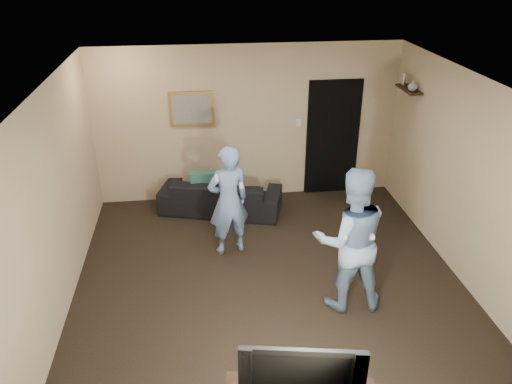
{
  "coord_description": "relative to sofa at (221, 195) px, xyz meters",
  "views": [
    {
      "loc": [
        -0.83,
        -5.31,
        3.99
      ],
      "look_at": [
        -0.14,
        0.3,
        1.15
      ],
      "focal_mm": 35.0,
      "sensor_mm": 36.0,
      "label": 1
    }
  ],
  "objects": [
    {
      "name": "wall_right",
      "position": [
        3.01,
        -1.97,
        1.02
      ],
      "size": [
        0.04,
        5.0,
        2.6
      ],
      "primitive_type": "cube",
      "color": "tan",
      "rests_on": "ground"
    },
    {
      "name": "shelf_vase",
      "position": [
        2.9,
        -0.28,
        1.79
      ],
      "size": [
        0.17,
        0.17,
        0.14
      ],
      "primitive_type": "imported",
      "rotation": [
        0.0,
        0.0,
        -0.24
      ],
      "color": "silver",
      "rests_on": "wall_shelf"
    },
    {
      "name": "wall_front",
      "position": [
        0.51,
        -4.47,
        1.02
      ],
      "size": [
        5.0,
        0.04,
        2.6
      ],
      "primitive_type": "cube",
      "color": "tan",
      "rests_on": "ground"
    },
    {
      "name": "painting_frame",
      "position": [
        -0.39,
        0.5,
        1.32
      ],
      "size": [
        0.72,
        0.05,
        0.57
      ],
      "primitive_type": "cube",
      "color": "olive",
      "rests_on": "wall_back"
    },
    {
      "name": "throw_pillow",
      "position": [
        -0.25,
        0.0,
        0.2
      ],
      "size": [
        0.44,
        0.14,
        0.44
      ],
      "primitive_type": "cube",
      "rotation": [
        0.0,
        0.0,
        0.0
      ],
      "color": "#1C554D",
      "rests_on": "sofa"
    },
    {
      "name": "wall_left",
      "position": [
        -1.99,
        -1.97,
        1.02
      ],
      "size": [
        0.04,
        5.0,
        2.6
      ],
      "primitive_type": "cube",
      "color": "tan",
      "rests_on": "ground"
    },
    {
      "name": "shelf_figurine",
      "position": [
        2.9,
        0.05,
        1.81
      ],
      "size": [
        0.06,
        0.06,
        0.18
      ],
      "primitive_type": "cylinder",
      "color": "#B9B9BD",
      "rests_on": "wall_shelf"
    },
    {
      "name": "wii_player_left",
      "position": [
        0.05,
        -1.21,
        0.52
      ],
      "size": [
        0.67,
        0.56,
        1.6
      ],
      "color": "#6E8DBF",
      "rests_on": "ground"
    },
    {
      "name": "wall_shelf",
      "position": [
        2.9,
        -0.17,
        1.71
      ],
      "size": [
        0.2,
        0.6,
        0.03
      ],
      "primitive_type": "cube",
      "color": "black",
      "rests_on": "wall_right"
    },
    {
      "name": "light_switch",
      "position": [
        1.36,
        0.5,
        1.02
      ],
      "size": [
        0.08,
        0.02,
        0.12
      ],
      "primitive_type": "cube",
      "color": "silver",
      "rests_on": "wall_back"
    },
    {
      "name": "doorway",
      "position": [
        1.96,
        0.5,
        0.72
      ],
      "size": [
        0.9,
        0.06,
        2.0
      ],
      "primitive_type": "cube",
      "color": "black",
      "rests_on": "ground"
    },
    {
      "name": "ground",
      "position": [
        0.51,
        -1.97,
        -0.28
      ],
      "size": [
        5.0,
        5.0,
        0.0
      ],
      "primitive_type": "plane",
      "color": "black",
      "rests_on": "ground"
    },
    {
      "name": "painting_canvas",
      "position": [
        -0.39,
        0.48,
        1.32
      ],
      "size": [
        0.62,
        0.01,
        0.47
      ],
      "primitive_type": "cube",
      "color": "slate",
      "rests_on": "painting_frame"
    },
    {
      "name": "ceiling",
      "position": [
        0.51,
        -1.97,
        2.32
      ],
      "size": [
        5.0,
        5.0,
        0.04
      ],
      "primitive_type": "cube",
      "color": "silver",
      "rests_on": "wall_back"
    },
    {
      "name": "television",
      "position": [
        0.44,
        -4.27,
        0.5
      ],
      "size": [
        1.05,
        0.32,
        0.6
      ],
      "primitive_type": "imported",
      "rotation": [
        0.0,
        0.0,
        -0.18
      ],
      "color": "black",
      "rests_on": "tv_console"
    },
    {
      "name": "wii_player_right",
      "position": [
        1.36,
        -2.55,
        0.62
      ],
      "size": [
        0.91,
        0.72,
        1.81
      ],
      "color": "#7F9CB9",
      "rests_on": "ground"
    },
    {
      "name": "wall_back",
      "position": [
        0.51,
        0.53,
        1.02
      ],
      "size": [
        5.0,
        0.04,
        2.6
      ],
      "primitive_type": "cube",
      "color": "tan",
      "rests_on": "ground"
    },
    {
      "name": "sofa",
      "position": [
        0.0,
        0.0,
        0.0
      ],
      "size": [
        2.08,
        1.27,
        0.57
      ],
      "primitive_type": "imported",
      "rotation": [
        0.0,
        0.0,
        2.86
      ],
      "color": "black",
      "rests_on": "ground"
    }
  ]
}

